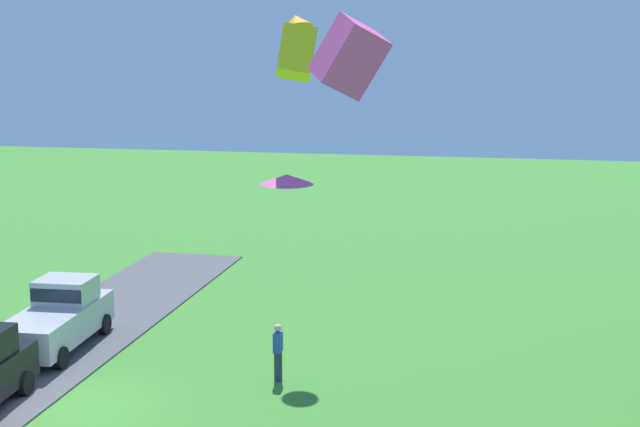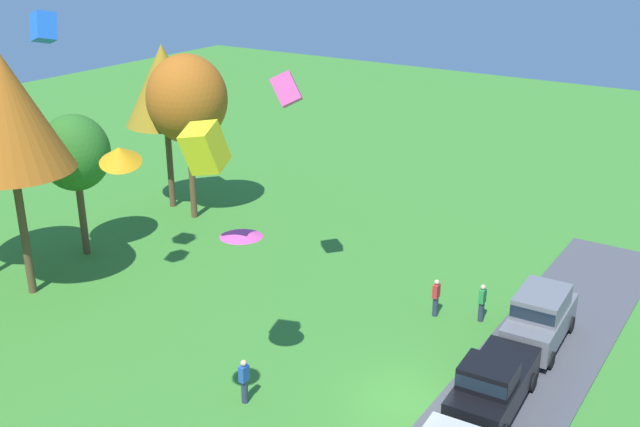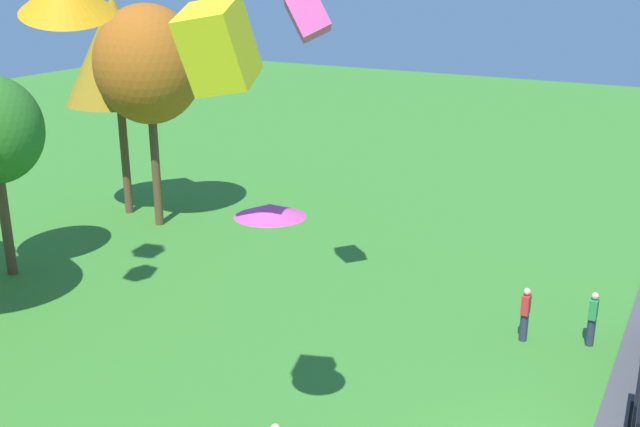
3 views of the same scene
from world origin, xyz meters
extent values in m
plane|color=#3D842D|center=(0.00, 0.00, 0.00)|extent=(120.00, 120.00, 0.00)
cube|color=#B7B7BC|center=(-4.23, -2.71, 0.90)|extent=(5.09, 2.16, 1.00)
cube|color=#B7B7BC|center=(-5.03, -2.75, 1.80)|extent=(1.59, 1.84, 0.80)
cube|color=#19232D|center=(-5.03, -2.75, 1.80)|extent=(1.62, 1.80, 0.44)
cylinder|color=black|center=(-5.88, -3.70, 0.40)|extent=(0.69, 0.28, 0.68)
cylinder|color=black|center=(-5.97, -1.90, 0.40)|extent=(0.69, 0.28, 0.68)
cylinder|color=black|center=(-2.48, -3.52, 0.40)|extent=(0.69, 0.28, 0.68)
cylinder|color=black|center=(-2.58, -1.72, 0.40)|extent=(0.69, 0.28, 0.68)
cylinder|color=black|center=(-0.47, -1.68, 0.40)|extent=(0.69, 0.27, 0.68)
cylinder|color=#2D334C|center=(-3.12, 4.92, 0.44)|extent=(0.24, 0.24, 0.88)
cube|color=#2851AD|center=(-3.12, 4.92, 1.18)|extent=(0.36, 0.22, 0.60)
sphere|color=beige|center=(-3.12, 4.92, 1.60)|extent=(0.22, 0.22, 0.22)
cube|color=#EA4C9E|center=(4.36, 8.31, 9.43)|extent=(1.22, 1.66, 1.67)
cube|color=yellow|center=(-4.03, 5.32, 9.46)|extent=(1.52, 1.29, 1.70)
cone|color=orange|center=(-8.19, 4.32, 10.46)|extent=(1.54, 1.54, 0.75)
cone|color=#EA4C9E|center=(-2.36, 5.41, 6.09)|extent=(1.94, 1.94, 0.30)
camera|label=1|loc=(20.89, 11.22, 9.55)|focal=50.00mm
camera|label=2|loc=(-20.22, -9.43, 15.75)|focal=42.00mm
camera|label=3|loc=(-14.39, -2.23, 10.78)|focal=42.00mm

